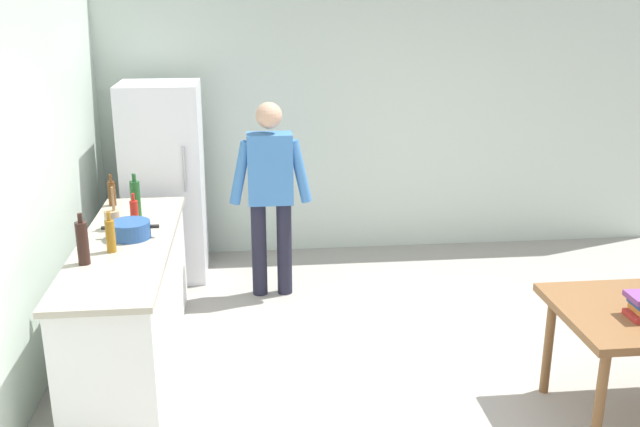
# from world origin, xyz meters

# --- Properties ---
(ground_plane) EXTENTS (14.00, 14.00, 0.00)m
(ground_plane) POSITION_xyz_m (0.00, 0.00, 0.00)
(ground_plane) COLOR #9E998E
(wall_back) EXTENTS (6.40, 0.12, 2.70)m
(wall_back) POSITION_xyz_m (0.00, 3.00, 1.35)
(wall_back) COLOR silver
(wall_back) RESTS_ON ground_plane
(kitchen_counter) EXTENTS (0.64, 2.20, 0.90)m
(kitchen_counter) POSITION_xyz_m (-2.00, 0.80, 0.45)
(kitchen_counter) COLOR white
(kitchen_counter) RESTS_ON ground_plane
(refrigerator) EXTENTS (0.70, 0.67, 1.80)m
(refrigerator) POSITION_xyz_m (-1.90, 2.40, 0.90)
(refrigerator) COLOR white
(refrigerator) RESTS_ON ground_plane
(person) EXTENTS (0.70, 0.22, 1.70)m
(person) POSITION_xyz_m (-0.95, 1.85, 0.98)
(person) COLOR #1E1E2D
(person) RESTS_ON ground_plane
(cooking_pot) EXTENTS (0.40, 0.28, 0.12)m
(cooking_pot) POSITION_xyz_m (-1.97, 0.88, 0.96)
(cooking_pot) COLOR #285193
(cooking_pot) RESTS_ON kitchen_counter
(utensil_jar) EXTENTS (0.11, 0.11, 0.32)m
(utensil_jar) POSITION_xyz_m (-2.13, 1.10, 0.98)
(utensil_jar) COLOR tan
(utensil_jar) RESTS_ON kitchen_counter
(bottle_wine_green) EXTENTS (0.08, 0.08, 0.34)m
(bottle_wine_green) POSITION_xyz_m (-2.00, 1.39, 1.05)
(bottle_wine_green) COLOR #1E5123
(bottle_wine_green) RESTS_ON kitchen_counter
(bottle_sauce_red) EXTENTS (0.06, 0.06, 0.24)m
(bottle_sauce_red) POSITION_xyz_m (-1.99, 1.19, 1.00)
(bottle_sauce_red) COLOR #B22319
(bottle_sauce_red) RESTS_ON kitchen_counter
(bottle_beer_brown) EXTENTS (0.06, 0.06, 0.26)m
(bottle_beer_brown) POSITION_xyz_m (-2.24, 1.71, 1.01)
(bottle_beer_brown) COLOR #5B3314
(bottle_beer_brown) RESTS_ON kitchen_counter
(bottle_oil_amber) EXTENTS (0.06, 0.06, 0.28)m
(bottle_oil_amber) POSITION_xyz_m (-2.06, 0.61, 1.02)
(bottle_oil_amber) COLOR #996619
(bottle_oil_amber) RESTS_ON kitchen_counter
(bottle_wine_dark) EXTENTS (0.08, 0.08, 0.34)m
(bottle_wine_dark) POSITION_xyz_m (-2.19, 0.41, 1.05)
(bottle_wine_dark) COLOR black
(bottle_wine_dark) RESTS_ON kitchen_counter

